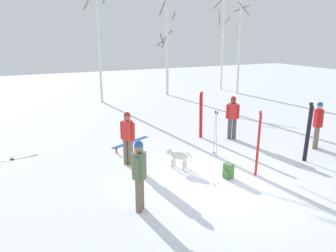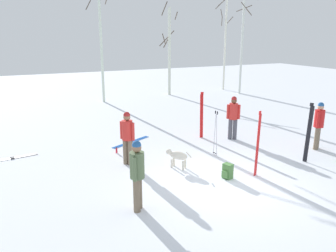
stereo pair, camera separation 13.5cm
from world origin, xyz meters
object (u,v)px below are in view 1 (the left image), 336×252
object	(u,v)px
ski_poles_0	(216,132)
birch_tree_3	(223,40)
birch_tree_2	(240,37)
person_3	(318,122)
birch_tree_0	(98,34)
person_0	(128,135)
ski_pair_lying_0	(10,159)
backpack_0	(228,171)
water_bottle_0	(116,151)
birch_tree_1	(167,50)
person_1	(139,171)
ski_pair_planted_0	(201,115)
dog	(178,156)
ski_pair_planted_2	(308,133)
ski_pair_lying_1	(131,142)
ski_pair_planted_1	(258,144)
person_2	(233,115)

from	to	relation	value
ski_poles_0	birch_tree_3	bearing A→B (deg)	54.87
birch_tree_2	birch_tree_3	xyz separation A→B (m)	(-0.02, 2.01, -0.21)
person_3	birch_tree_0	distance (m)	13.15
person_0	ski_pair_lying_0	xyz separation A→B (m)	(-3.39, 2.13, -0.97)
person_3	backpack_0	bearing A→B (deg)	-169.75
water_bottle_0	birch_tree_1	distance (m)	12.28
person_1	ski_pair_planted_0	world-z (taller)	ski_pair_planted_0
person_0	ski_poles_0	world-z (taller)	person_0
ski_pair_lying_0	water_bottle_0	distance (m)	3.50
dog	backpack_0	bearing A→B (deg)	-54.40
ski_pair_planted_0	ski_pair_planted_2	xyz separation A→B (m)	(1.72, -3.76, 0.05)
ski_pair_lying_1	birch_tree_2	bearing A→B (deg)	34.57
ski_pair_lying_0	dog	bearing A→B (deg)	-33.21
ski_pair_lying_1	water_bottle_0	distance (m)	1.27
birch_tree_0	birch_tree_2	bearing A→B (deg)	-6.79
ski_poles_0	person_1	bearing A→B (deg)	-146.90
dog	ski_pair_planted_1	xyz separation A→B (m)	(1.84, -1.49, 0.58)
person_0	person_3	bearing A→B (deg)	-12.40
ski_pair_planted_0	birch_tree_0	world-z (taller)	birch_tree_0
ski_poles_0	birch_tree_0	xyz separation A→B (m)	(-1.01, 10.91, 3.19)
person_1	person_3	distance (m)	7.50
dog	water_bottle_0	distance (m)	2.50
person_0	ski_pair_lying_1	size ratio (longest dim) A/B	0.98
water_bottle_0	birch_tree_2	xyz separation A→B (m)	(11.33, 8.15, 3.75)
ski_pair_lying_0	birch_tree_1	size ratio (longest dim) A/B	0.28
water_bottle_0	birch_tree_0	xyz separation A→B (m)	(1.98, 9.27, 3.92)
ski_pair_planted_0	birch_tree_2	distance (m)	11.37
person_2	dog	world-z (taller)	person_2
dog	ski_pair_planted_2	bearing A→B (deg)	-18.26
backpack_0	birch_tree_2	bearing A→B (deg)	51.98
ski_pair_planted_0	ski_pair_planted_1	distance (m)	3.95
ski_pair_planted_0	birch_tree_1	size ratio (longest dim) A/B	0.30
ski_pair_planted_0	backpack_0	world-z (taller)	ski_pair_planted_0
ski_pair_planted_1	ski_pair_lying_1	world-z (taller)	ski_pair_planted_1
person_2	dog	size ratio (longest dim) A/B	2.30
ski_pair_lying_1	water_bottle_0	xyz separation A→B (m)	(-0.86, -0.94, 0.09)
ski_pair_planted_0	backpack_0	xyz separation A→B (m)	(-1.34, -3.76, -0.71)
person_0	birch_tree_1	world-z (taller)	birch_tree_1
person_0	ski_pair_planted_1	world-z (taller)	ski_pair_planted_1
person_2	birch_tree_1	size ratio (longest dim) A/B	0.28
ski_pair_planted_2	ski_pair_lying_0	xyz separation A→B (m)	(-8.69, 4.38, -0.96)
person_1	ski_pair_planted_2	size ratio (longest dim) A/B	0.88
ski_pair_planted_1	birch_tree_2	bearing A→B (deg)	55.18
birch_tree_3	birch_tree_1	bearing A→B (deg)	-176.32
birch_tree_0	backpack_0	bearing A→B (deg)	-88.73
ski_pair_planted_1	ski_pair_lying_0	world-z (taller)	ski_pair_planted_1
person_2	ski_pair_lying_0	distance (m)	8.14
person_3	water_bottle_0	distance (m)	7.23
birch_tree_0	birch_tree_3	world-z (taller)	birch_tree_0
person_1	person_2	bearing A→B (deg)	34.65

